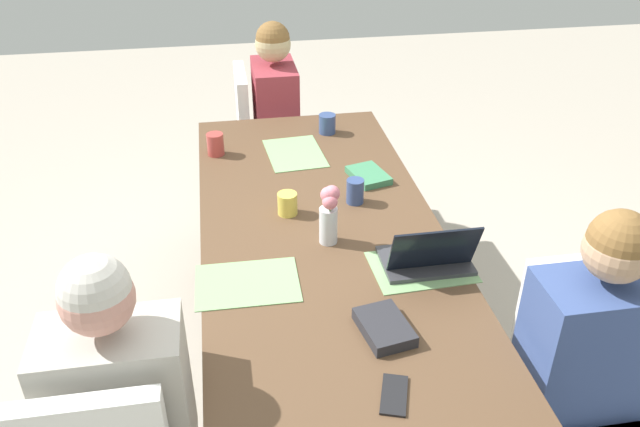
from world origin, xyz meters
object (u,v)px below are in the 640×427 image
Objects in this scene: chair_far_left_near at (582,371)px; book_blue_cover at (384,327)px; phone_black at (394,395)px; dining_table at (320,239)px; coffee_mug_centre_left at (287,204)px; coffee_mug_near_left at (327,124)px; book_red_cover at (369,175)px; laptop_far_left_near at (428,257)px; coffee_mug_centre_right at (355,191)px; flower_vase at (329,211)px; chair_head_left_left_far at (263,135)px; coffee_mug_near_right at (215,144)px; person_head_left_left_far at (276,134)px; person_far_left_near at (578,383)px.

chair_far_left_near reaches higher than book_blue_cover.
book_blue_cover is at bearing 10.53° from phone_black.
dining_table is 0.93m from phone_black.
coffee_mug_centre_left is (-0.10, -0.12, 0.12)m from dining_table.
coffee_mug_near_left reaches higher than book_red_cover.
laptop_far_left_near is 0.52m from coffee_mug_centre_right.
dining_table is at bearing 48.81° from coffee_mug_centre_left.
flower_vase is 2.42× the size of coffee_mug_near_left.
chair_head_left_left_far is 8.51× the size of coffee_mug_centre_right.
chair_far_left_near reaches higher than book_red_cover.
coffee_mug_near_right reaches higher than coffee_mug_centre_right.
coffee_mug_near_right is at bearing -170.78° from book_blue_cover.
book_blue_cover is 0.26m from phone_black.
person_head_left_left_far reaches higher than book_red_cover.
flower_vase reaches higher than chair_head_left_left_far.
chair_far_left_near is at bearing 21.99° from person_head_left_left_far.
chair_far_left_near reaches higher than coffee_mug_near_right.
laptop_far_left_near is at bearing -7.02° from phone_black.
book_blue_cover is (1.01, -0.18, 0.01)m from book_red_cover.
person_head_left_left_far reaches higher than flower_vase.
chair_far_left_near is at bearing -54.66° from phone_black.
flower_vase is at bearing -30.22° from coffee_mug_centre_right.
person_far_left_near is 0.65m from laptop_far_left_near.
chair_head_left_left_far is 0.75× the size of person_head_left_left_far.
dining_table is 22.15× the size of coffee_mug_near_left.
chair_far_left_near is at bearing 76.54° from book_blue_cover.
coffee_mug_near_right is 0.54× the size of book_red_cover.
coffee_mug_near_right is (-0.83, -0.40, -0.09)m from flower_vase.
person_head_left_left_far is at bearing -160.10° from person_far_left_near.
person_head_left_left_far is at bearing -178.57° from dining_table.
chair_far_left_near is 1.10m from coffee_mug_centre_right.
dining_table is at bearing -130.97° from chair_far_left_near.
laptop_far_left_near is 0.70m from book_red_cover.
coffee_mug_centre_right is at bearing 12.36° from chair_head_left_left_far.
flower_vase is at bearing -125.71° from chair_far_left_near.
flower_vase is at bearing 1.79° from person_head_left_left_far.
chair_head_left_left_far is at bearing 159.06° from coffee_mug_near_right.
phone_black is at bearing 3.57° from dining_table.
coffee_mug_centre_left is at bearing -135.46° from person_far_left_near.
laptop_far_left_near reaches higher than coffee_mug_centre_right.
chair_far_left_near reaches higher than phone_black.
coffee_mug_near_left is 1.07× the size of coffee_mug_centre_left.
coffee_mug_near_right is at bearing -142.41° from person_far_left_near.
phone_black is at bearing -73.39° from chair_far_left_near.
laptop_far_left_near reaches higher than phone_black.
chair_far_left_near is at bearing 21.77° from coffee_mug_near_left.
person_head_left_left_far is 1.31m from coffee_mug_centre_left.
person_far_left_near is at bearing 44.01° from laptop_far_left_near.
flower_vase is 1.01m from coffee_mug_near_left.
dining_table is 0.68m from book_blue_cover.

